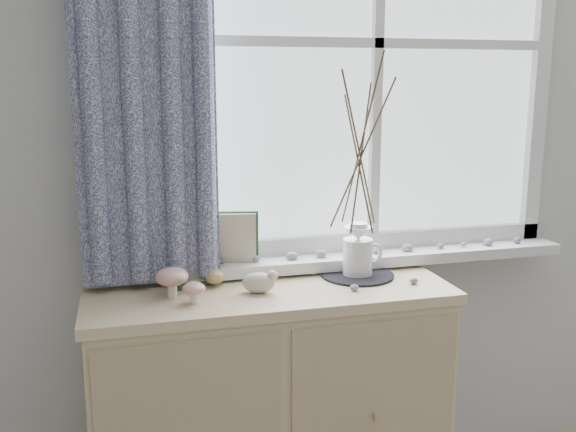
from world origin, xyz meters
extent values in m
cube|color=#B7B7B5|center=(0.00, 2.00, 1.30)|extent=(4.00, 0.04, 2.60)
cube|color=white|center=(0.30, 2.00, 1.65)|extent=(1.30, 0.01, 1.40)
cube|color=silver|center=(0.30, 1.92, 0.88)|extent=(1.45, 0.16, 0.04)
cube|color=#0B0E3D|center=(-0.52, 1.87, 1.68)|extent=(0.44, 0.06, 1.61)
cube|color=beige|center=(-0.15, 1.75, 0.41)|extent=(1.17, 0.43, 0.81)
cube|color=beige|center=(-0.15, 1.75, 0.83)|extent=(1.20, 0.45, 0.03)
cube|color=tan|center=(0.14, 1.53, 0.41)|extent=(0.55, 0.01, 0.75)
cylinder|color=white|center=(-0.47, 1.74, 0.88)|extent=(0.03, 0.03, 0.07)
ellipsoid|color=#982104|center=(-0.47, 1.74, 0.92)|extent=(0.10, 0.10, 0.06)
cylinder|color=white|center=(-0.41, 1.67, 0.87)|extent=(0.03, 0.03, 0.05)
ellipsoid|color=#982104|center=(-0.41, 1.67, 0.90)|extent=(0.07, 0.07, 0.04)
ellipsoid|color=tan|center=(-0.32, 1.82, 0.88)|extent=(0.06, 0.05, 0.08)
ellipsoid|color=tan|center=(-0.36, 1.89, 0.88)|extent=(0.06, 0.05, 0.08)
cylinder|color=black|center=(0.18, 1.80, 0.85)|extent=(0.25, 0.25, 0.01)
cylinder|color=silver|center=(0.18, 1.80, 0.92)|extent=(0.13, 0.13, 0.13)
cone|color=silver|center=(0.18, 1.80, 1.00)|extent=(0.10, 0.10, 0.05)
cylinder|color=silver|center=(0.18, 1.80, 1.03)|extent=(0.06, 0.06, 0.03)
torus|color=silver|center=(0.23, 1.80, 0.93)|extent=(0.08, 0.03, 0.08)
ellipsoid|color=gray|center=(0.11, 1.65, 0.86)|extent=(0.03, 0.03, 0.02)
ellipsoid|color=gray|center=(0.15, 1.81, 0.86)|extent=(0.03, 0.03, 0.02)
ellipsoid|color=gray|center=(0.33, 1.67, 0.86)|extent=(0.03, 0.03, 0.02)
ellipsoid|color=gray|center=(0.03, 1.85, 0.86)|extent=(0.03, 0.03, 0.02)
camera|label=1|loc=(-0.60, -0.22, 1.52)|focal=40.00mm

